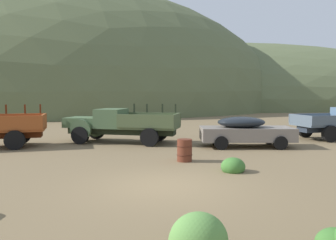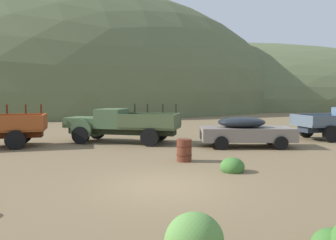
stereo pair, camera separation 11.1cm
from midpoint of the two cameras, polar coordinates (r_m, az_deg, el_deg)
ground_plane at (r=10.09m, az=-1.08°, el=-11.27°), size 300.00×300.00×0.00m
hill_center at (r=68.43m, az=-18.31°, el=2.06°), size 85.12×68.13×44.51m
hill_far_left at (r=83.67m, az=9.94°, el=2.64°), size 116.93×71.21×28.47m
truck_weathered_green at (r=18.95m, az=-9.50°, el=-0.78°), size 6.68×3.94×2.16m
car_primer_gray at (r=17.61m, az=13.61°, el=-1.86°), size 5.12×2.45×1.57m
oil_drum_by_truck at (r=13.55m, az=2.63°, el=-5.21°), size 0.65×0.65×0.90m
bush_lone_scrub at (r=20.39m, az=10.82°, el=-2.70°), size 1.08×1.01×0.80m
bush_near_barrel at (r=6.05m, az=4.23°, el=-19.95°), size 1.02×0.91×0.95m
bush_back_edge at (r=12.01m, az=10.88°, el=-7.90°), size 0.86×0.79×0.65m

